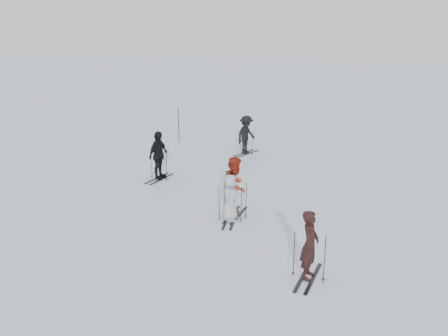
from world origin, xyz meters
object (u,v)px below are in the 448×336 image
skier_near_dark (310,246)px  skier_red (235,187)px  skier_uphill_left (158,156)px  piste_marker (179,124)px  skier_uphill_far (246,135)px  skier_grey (230,198)px

skier_near_dark → skier_red: bearing=45.8°
skier_uphill_left → piste_marker: size_ratio=1.06×
skier_near_dark → skier_red: skier_red is taller
piste_marker → skier_uphill_far: bearing=-22.3°
skier_grey → skier_uphill_far: (-0.86, 8.09, 0.14)m
skier_uphill_far → skier_uphill_left: bearing=176.0°
skier_uphill_left → skier_uphill_far: (2.77, 4.51, -0.07)m
skier_red → skier_uphill_far: skier_red is taller
skier_grey → skier_uphill_left: 5.10m
skier_near_dark → skier_grey: (-2.63, 3.16, -0.13)m
skier_grey → skier_uphill_left: skier_uphill_left is taller
skier_near_dark → piste_marker: piste_marker is taller
piste_marker → skier_red: bearing=-62.8°
skier_grey → skier_red: bearing=-12.1°
skier_near_dark → skier_grey: size_ratio=1.17×
skier_grey → skier_uphill_left: size_ratio=0.79×
skier_near_dark → skier_uphill_far: size_ratio=0.99×
skier_red → skier_uphill_far: size_ratio=1.10×
skier_uphill_left → skier_uphill_far: size_ratio=1.08×
skier_near_dark → skier_uphill_far: (-3.49, 11.25, 0.01)m
skier_red → skier_grey: bearing=178.7°
skier_near_dark → piste_marker: size_ratio=0.98×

